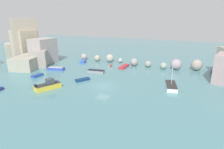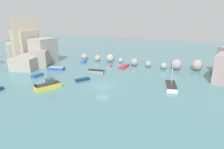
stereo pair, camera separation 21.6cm
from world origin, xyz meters
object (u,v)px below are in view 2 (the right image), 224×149
at_px(moored_boat_5, 83,61).
at_px(moored_boat_6, 83,79).
at_px(channel_buoy, 111,65).
at_px(moored_boat_8, 124,66).
at_px(moored_boat_4, 48,85).
at_px(moored_boat_3, 96,71).
at_px(moored_boat_0, 171,86).
at_px(moored_boat_1, 56,68).
at_px(moored_boat_7, 37,75).

relative_size(moored_boat_5, moored_boat_6, 1.03).
relative_size(channel_buoy, moored_boat_5, 0.18).
relative_size(moored_boat_5, moored_boat_8, 0.74).
relative_size(channel_buoy, moored_boat_4, 0.12).
relative_size(channel_buoy, moored_boat_6, 0.19).
bearing_deg(moored_boat_5, moored_boat_3, -151.52).
height_order(moored_boat_5, moored_boat_8, moored_boat_5).
bearing_deg(moored_boat_0, moored_boat_1, -105.95).
relative_size(channel_buoy, moored_boat_3, 0.14).
xyz_separation_m(moored_boat_0, moored_boat_5, (-26.70, 11.60, -0.08)).
relative_size(channel_buoy, moored_boat_1, 0.13).
xyz_separation_m(moored_boat_3, moored_boat_7, (-10.90, -8.14, -0.05)).
bearing_deg(moored_boat_6, moored_boat_7, 130.10).
height_order(channel_buoy, moored_boat_3, moored_boat_3).
height_order(moored_boat_3, moored_boat_6, moored_boat_3).
distance_m(moored_boat_0, moored_boat_1, 28.93).
relative_size(moored_boat_6, moored_boat_8, 0.72).
xyz_separation_m(moored_boat_0, moored_boat_6, (-18.06, -2.87, -0.17)).
bearing_deg(moored_boat_7, moored_boat_5, -3.93).
bearing_deg(moored_boat_0, moored_boat_5, -125.71).
distance_m(moored_boat_0, moored_boat_7, 29.43).
relative_size(moored_boat_1, moored_boat_8, 1.02).
height_order(moored_boat_1, moored_boat_4, moored_boat_4).
distance_m(moored_boat_3, moored_boat_6, 6.46).
height_order(moored_boat_1, moored_boat_7, moored_boat_1).
xyz_separation_m(moored_boat_5, moored_boat_8, (13.17, -0.63, -0.05)).
distance_m(moored_boat_3, moored_boat_8, 8.71).
xyz_separation_m(channel_buoy, moored_boat_3, (-0.99, -6.92, 0.03)).
height_order(channel_buoy, moored_boat_4, moored_boat_4).
bearing_deg(moored_boat_7, moored_boat_8, -40.63).
distance_m(moored_boat_0, moored_boat_4, 23.62).
height_order(moored_boat_4, moored_boat_8, moored_boat_4).
height_order(moored_boat_4, moored_boat_6, moored_boat_4).
relative_size(moored_boat_4, moored_boat_6, 1.61).
bearing_deg(moored_boat_7, channel_buoy, -33.88).
bearing_deg(moored_boat_5, moored_boat_6, -167.50).
relative_size(channel_buoy, moored_boat_8, 0.14).
xyz_separation_m(moored_boat_1, moored_boat_5, (2.17, 9.72, -0.02)).
bearing_deg(moored_boat_6, moored_boat_1, 97.73).
xyz_separation_m(moored_boat_3, moored_boat_4, (-3.40, -13.22, 0.32)).
relative_size(moored_boat_4, moored_boat_5, 1.57).
bearing_deg(moored_boat_4, channel_buoy, 12.99).
bearing_deg(moored_boat_5, moored_boat_0, -131.82).
height_order(moored_boat_0, moored_boat_8, moored_boat_0).
height_order(moored_boat_0, moored_boat_4, moored_boat_0).
bearing_deg(moored_boat_4, moored_boat_0, -40.66).
distance_m(moored_boat_3, moored_boat_4, 13.65).
distance_m(moored_boat_4, moored_boat_6, 7.63).
xyz_separation_m(moored_boat_4, moored_boat_6, (3.51, 6.76, -0.42)).
bearing_deg(moored_boat_8, moored_boat_1, -56.38).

